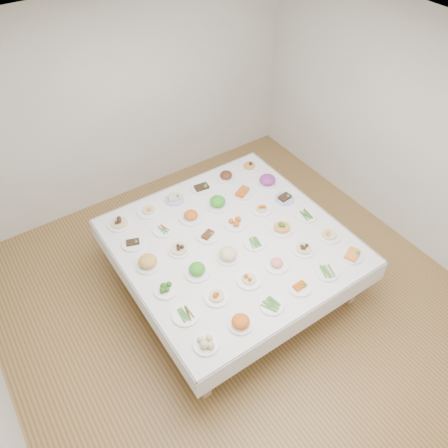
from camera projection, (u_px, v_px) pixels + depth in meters
room_envelope at (235, 179)px, 3.88m from camera, size 5.02×5.02×2.81m
display_table at (232, 244)px, 4.87m from camera, size 2.39×2.39×0.75m
dish_0 at (206, 342)px, 3.88m from camera, size 0.23×0.23×0.11m
dish_1 at (241, 321)px, 4.02m from camera, size 0.24×0.24×0.13m
dish_2 at (272, 305)px, 4.20m from camera, size 0.24×0.24×0.05m
dish_3 at (300, 286)px, 4.34m from camera, size 0.24×0.24×0.10m
dish_4 at (327, 272)px, 4.48m from camera, size 0.24×0.24×0.06m
dish_5 at (352, 254)px, 4.62m from camera, size 0.23×0.23×0.11m
dish_6 at (186, 314)px, 4.12m from camera, size 0.26×0.26×0.06m
dish_7 at (217, 295)px, 4.24m from camera, size 0.24×0.24×0.13m
dish_8 at (249, 277)px, 4.38m from camera, size 0.25×0.25×0.13m
dish_9 at (277, 262)px, 4.53m from camera, size 0.25×0.25×0.13m
dish_10 at (304, 247)px, 4.67m from camera, size 0.24×0.24×0.13m
dish_11 at (329, 233)px, 4.82m from camera, size 0.26×0.26×0.13m
dish_12 at (166, 288)px, 4.31m from camera, size 0.24×0.24×0.10m
dish_13 at (197, 269)px, 4.45m from camera, size 0.26×0.26×0.15m
dish_14 at (228, 254)px, 4.59m from camera, size 0.24×0.24×0.15m
dish_15 at (255, 243)px, 4.77m from camera, size 0.24×0.24×0.05m
dish_16 at (282, 226)px, 4.88m from camera, size 0.27×0.26×0.15m
dish_17 at (306, 215)px, 5.08m from camera, size 0.25×0.25×0.06m
dish_18 at (148, 261)px, 4.51m from camera, size 0.26×0.26×0.16m
dish_19 at (179, 247)px, 4.67m from camera, size 0.24×0.24×0.13m
dish_20 at (208, 235)px, 4.84m from camera, size 0.24×0.24×0.09m
dish_21 at (235, 222)px, 4.97m from camera, size 0.26×0.26×0.11m
dish_22 at (261, 208)px, 5.13m from camera, size 0.24×0.24×0.11m
dish_23 at (285, 197)px, 5.28m from camera, size 0.23×0.23×0.10m
dish_24 at (133, 242)px, 4.76m from camera, size 0.24×0.24×0.09m
dish_25 at (164, 229)px, 4.92m from camera, size 0.25×0.25×0.05m
dish_26 at (191, 214)px, 5.02m from camera, size 0.27×0.27×0.16m
dish_27 at (218, 202)px, 5.17m from camera, size 0.26×0.26×0.15m
dish_28 at (242, 191)px, 5.34m from camera, size 0.24×0.24×0.11m
dish_29 at (267, 180)px, 5.46m from camera, size 0.23×0.23×0.15m
dish_30 at (119, 220)px, 4.95m from camera, size 0.29×0.29×0.15m
dish_31 at (148, 208)px, 5.10m from camera, size 0.27×0.27×0.13m
dish_32 at (174, 198)px, 5.27m from camera, size 0.23×0.23×0.10m
dish_33 at (202, 186)px, 5.40m from camera, size 0.26×0.26×0.12m
dish_34 at (226, 176)px, 5.55m from camera, size 0.23×0.23×0.12m
dish_35 at (249, 165)px, 5.69m from camera, size 0.24×0.24×0.14m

